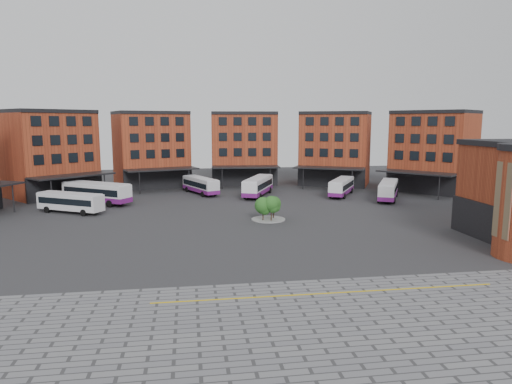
{
  "coord_description": "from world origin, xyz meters",
  "views": [
    {
      "loc": [
        -8.1,
        -45.05,
        12.57
      ],
      "look_at": [
        0.08,
        9.98,
        4.0
      ],
      "focal_mm": 32.0,
      "sensor_mm": 36.0,
      "label": 1
    }
  ],
  "objects": [
    {
      "name": "tree_island",
      "position": [
        2.02,
        11.61,
        1.86
      ],
      "size": [
        4.4,
        4.4,
        3.29
      ],
      "color": "gray",
      "rests_on": "ground"
    },
    {
      "name": "bus_d",
      "position": [
        3.6,
        31.31,
        1.73
      ],
      "size": [
        6.86,
        11.44,
        3.19
      ],
      "rotation": [
        0.0,
        0.0,
        -0.4
      ],
      "color": "white",
      "rests_on": "ground"
    },
    {
      "name": "bus_a",
      "position": [
        -24.5,
        20.48,
        1.68
      ],
      "size": [
        9.82,
        6.92,
        2.83
      ],
      "rotation": [
        0.0,
        0.0,
        1.05
      ],
      "color": "silver",
      "rests_on": "ground"
    },
    {
      "name": "paving_zone",
      "position": [
        2.0,
        -22.0,
        0.01
      ],
      "size": [
        50.0,
        22.0,
        0.02
      ],
      "primitive_type": "cube",
      "color": "slate",
      "rests_on": "ground"
    },
    {
      "name": "bus_c",
      "position": [
        -6.1,
        35.03,
        1.57
      ],
      "size": [
        6.32,
        10.41,
        2.91
      ],
      "rotation": [
        0.0,
        0.0,
        0.41
      ],
      "color": "silver",
      "rests_on": "ground"
    },
    {
      "name": "bus_b",
      "position": [
        -22.27,
        27.31,
        1.81
      ],
      "size": [
        11.33,
        8.9,
        3.34
      ],
      "rotation": [
        0.0,
        0.0,
        0.98
      ],
      "color": "white",
      "rests_on": "ground"
    },
    {
      "name": "main_building",
      "position": [
        -4.77,
        38.25,
        7.23
      ],
      "size": [
        94.14,
        42.48,
        14.6
      ],
      "color": "#983C21",
      "rests_on": "ground"
    },
    {
      "name": "ground",
      "position": [
        0.0,
        0.0,
        0.0
      ],
      "size": [
        160.0,
        160.0,
        0.0
      ],
      "primitive_type": "plane",
      "color": "#28282B",
      "rests_on": "ground"
    },
    {
      "name": "bus_f",
      "position": [
        23.99,
        24.33,
        1.62
      ],
      "size": [
        7.22,
        10.53,
        3.0
      ],
      "rotation": [
        0.0,
        0.0,
        -0.5
      ],
      "color": "silver",
      "rests_on": "ground"
    },
    {
      "name": "yellow_line",
      "position": [
        2.0,
        -14.0,
        0.03
      ],
      "size": [
        26.0,
        0.15,
        0.02
      ],
      "primitive_type": "cube",
      "color": "gold",
      "rests_on": "paving_zone"
    },
    {
      "name": "bus_e",
      "position": [
        17.87,
        29.51,
        1.57
      ],
      "size": [
        7.27,
        10.06,
        2.9
      ],
      "rotation": [
        0.0,
        0.0,
        -0.53
      ],
      "color": "white",
      "rests_on": "ground"
    }
  ]
}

